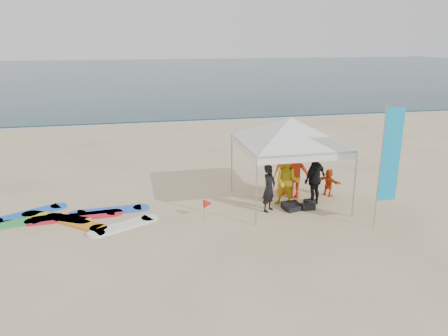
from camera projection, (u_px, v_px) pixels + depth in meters
name	position (u px, v px, depth m)	size (l,w,h in m)	color
ground	(239.00, 230.00, 13.22)	(120.00, 120.00, 0.00)	beige
ocean	(146.00, 73.00, 69.29)	(160.00, 84.00, 0.08)	#0C2633
shoreline_foam	(174.00, 121.00, 30.23)	(160.00, 1.20, 0.01)	silver
person_black_a	(269.00, 188.00, 14.48)	(0.59, 0.38, 1.61)	black
person_yellow	(287.00, 182.00, 14.90)	(0.85, 0.66, 1.75)	yellow
person_orange_a	(295.00, 172.00, 15.67)	(1.24, 0.71, 1.91)	red
person_black_b	(315.00, 179.00, 15.03)	(1.09, 0.45, 1.86)	black
person_orange_b	(285.00, 170.00, 16.04)	(0.89, 0.58, 1.83)	orange
person_seated	(329.00, 182.00, 15.98)	(0.94, 0.30, 1.02)	#D24112
canopy_tent	(291.00, 117.00, 14.57)	(4.62, 4.62, 3.49)	#A5A5A8
feather_flag	(390.00, 156.00, 12.85)	(0.64, 0.04, 3.81)	#A5A5A8
marker_pennant	(208.00, 203.00, 13.99)	(0.28, 0.28, 0.64)	#A5A5A8
gear_pile	(297.00, 206.00, 14.87)	(1.24, 0.71, 0.22)	black
surfboard_spread	(69.00, 218.00, 14.00)	(5.27, 3.02, 0.07)	orange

